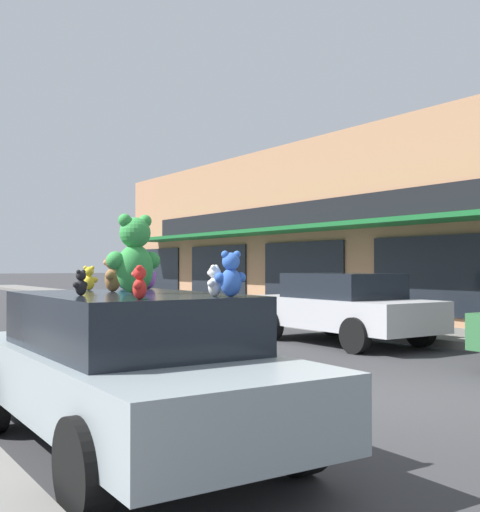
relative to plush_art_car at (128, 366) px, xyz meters
name	(u,v)px	position (x,y,z in m)	size (l,w,h in m)	color
ground_plane	(378,398)	(3.53, 0.40, -0.76)	(260.00, 260.00, 0.00)	#333335
storefront_row	(472,230)	(15.45, 7.88, 2.06)	(11.44, 30.62, 5.63)	tan
plush_art_car	(128,366)	(0.00, 0.00, 0.00)	(1.98, 4.29, 1.40)	#8C999E
teddy_bear_giant	(135,255)	(0.04, -0.04, 0.99)	(0.52, 0.32, 0.71)	green
teddy_bear_blue	(231,275)	(0.46, -0.99, 0.82)	(0.28, 0.18, 0.37)	blue
teddy_bear_black	(81,283)	(-0.49, -0.13, 0.75)	(0.16, 0.13, 0.22)	black
teddy_bear_purple	(148,273)	(0.65, 0.97, 0.82)	(0.27, 0.20, 0.36)	purple
teddy_bear_teal	(125,274)	(0.42, 1.06, 0.81)	(0.25, 0.20, 0.34)	teal
teddy_bear_white	(214,281)	(0.37, -0.87, 0.77)	(0.18, 0.17, 0.26)	white
teddy_bear_red	(139,283)	(-0.33, -0.96, 0.77)	(0.16, 0.19, 0.25)	red
teddy_bear_yellow	(89,278)	(-0.01, 0.98, 0.76)	(0.19, 0.14, 0.25)	yellow
teddy_bear_brown	(112,273)	(0.04, 0.47, 0.83)	(0.23, 0.28, 0.38)	olive
parked_car_far_center	(342,306)	(6.98, 4.81, 0.03)	(2.00, 4.28, 1.49)	#B7B7BC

